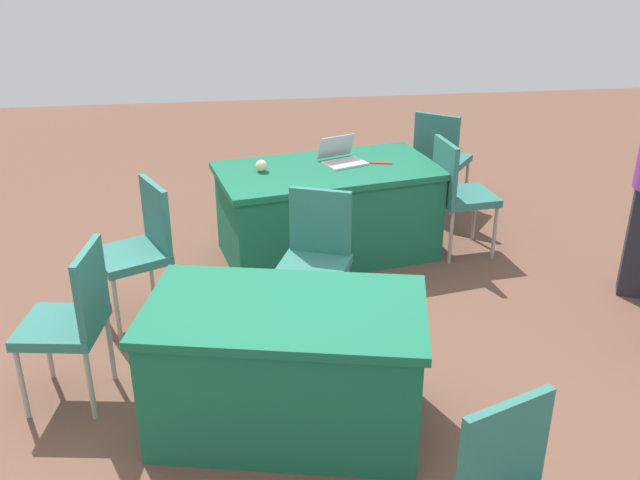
{
  "coord_description": "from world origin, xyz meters",
  "views": [
    {
      "loc": [
        0.3,
        3.54,
        2.6
      ],
      "look_at": [
        -0.19,
        -0.12,
        0.9
      ],
      "focal_mm": 40.29,
      "sensor_mm": 36.0,
      "label": 1
    }
  ],
  "objects_px": {
    "chair_tucked_left": "(315,254)",
    "table_mid_left": "(286,366)",
    "chair_by_pillar": "(458,189)",
    "chair_back_row": "(140,244)",
    "chair_near_front": "(72,316)",
    "laptop_silver": "(342,158)",
    "yarn_ball": "(262,166)",
    "scissors_red": "(381,163)",
    "table_foreground": "(328,211)",
    "chair_tucked_right": "(440,155)"
  },
  "relations": [
    {
      "from": "chair_near_front",
      "to": "chair_back_row",
      "type": "relative_size",
      "value": 0.98
    },
    {
      "from": "chair_near_front",
      "to": "laptop_silver",
      "type": "height_order",
      "value": "chair_near_front"
    },
    {
      "from": "chair_tucked_right",
      "to": "laptop_silver",
      "type": "height_order",
      "value": "chair_tucked_right"
    },
    {
      "from": "yarn_ball",
      "to": "chair_back_row",
      "type": "bearing_deg",
      "value": 44.42
    },
    {
      "from": "table_foreground",
      "to": "laptop_silver",
      "type": "distance_m",
      "value": 0.45
    },
    {
      "from": "chair_near_front",
      "to": "laptop_silver",
      "type": "relative_size",
      "value": 2.38
    },
    {
      "from": "table_mid_left",
      "to": "yarn_ball",
      "type": "xyz_separation_m",
      "value": [
        -0.0,
        -2.11,
        0.42
      ]
    },
    {
      "from": "chair_tucked_right",
      "to": "laptop_silver",
      "type": "distance_m",
      "value": 1.26
    },
    {
      "from": "table_mid_left",
      "to": "chair_near_front",
      "type": "xyz_separation_m",
      "value": [
        1.15,
        -0.39,
        0.18
      ]
    },
    {
      "from": "chair_by_pillar",
      "to": "yarn_ball",
      "type": "distance_m",
      "value": 1.59
    },
    {
      "from": "table_mid_left",
      "to": "scissors_red",
      "type": "height_order",
      "value": "scissors_red"
    },
    {
      "from": "table_mid_left",
      "to": "table_foreground",
      "type": "bearing_deg",
      "value": -103.95
    },
    {
      "from": "chair_by_pillar",
      "to": "scissors_red",
      "type": "height_order",
      "value": "chair_by_pillar"
    },
    {
      "from": "chair_near_front",
      "to": "chair_back_row",
      "type": "height_order",
      "value": "chair_back_row"
    },
    {
      "from": "chair_tucked_left",
      "to": "chair_back_row",
      "type": "bearing_deg",
      "value": 9.76
    },
    {
      "from": "chair_by_pillar",
      "to": "laptop_silver",
      "type": "bearing_deg",
      "value": -110.19
    },
    {
      "from": "chair_by_pillar",
      "to": "chair_back_row",
      "type": "distance_m",
      "value": 2.55
    },
    {
      "from": "chair_tucked_right",
      "to": "scissors_red",
      "type": "bearing_deg",
      "value": -96.65
    },
    {
      "from": "chair_near_front",
      "to": "chair_tucked_left",
      "type": "height_order",
      "value": "chair_near_front"
    },
    {
      "from": "table_foreground",
      "to": "yarn_ball",
      "type": "height_order",
      "value": "yarn_ball"
    },
    {
      "from": "laptop_silver",
      "to": "chair_near_front",
      "type": "bearing_deg",
      "value": 24.05
    },
    {
      "from": "chair_tucked_left",
      "to": "chair_back_row",
      "type": "xyz_separation_m",
      "value": [
        1.15,
        -0.25,
        0.03
      ]
    },
    {
      "from": "table_mid_left",
      "to": "laptop_silver",
      "type": "distance_m",
      "value": 2.37
    },
    {
      "from": "table_foreground",
      "to": "chair_back_row",
      "type": "bearing_deg",
      "value": 31.91
    },
    {
      "from": "laptop_silver",
      "to": "yarn_ball",
      "type": "xyz_separation_m",
      "value": [
        0.66,
        0.13,
        0.01
      ]
    },
    {
      "from": "scissors_red",
      "to": "table_foreground",
      "type": "bearing_deg",
      "value": -158.63
    },
    {
      "from": "chair_by_pillar",
      "to": "table_foreground",
      "type": "bearing_deg",
      "value": -102.4
    },
    {
      "from": "table_mid_left",
      "to": "yarn_ball",
      "type": "height_order",
      "value": "yarn_ball"
    },
    {
      "from": "chair_tucked_right",
      "to": "yarn_ball",
      "type": "relative_size",
      "value": 10.31
    },
    {
      "from": "chair_tucked_left",
      "to": "scissors_red",
      "type": "relative_size",
      "value": 5.27
    },
    {
      "from": "chair_by_pillar",
      "to": "yarn_ball",
      "type": "xyz_separation_m",
      "value": [
        1.57,
        -0.09,
        0.24
      ]
    },
    {
      "from": "chair_near_front",
      "to": "chair_back_row",
      "type": "distance_m",
      "value": 0.92
    },
    {
      "from": "chair_tucked_left",
      "to": "laptop_silver",
      "type": "relative_size",
      "value": 2.36
    },
    {
      "from": "chair_tucked_right",
      "to": "yarn_ball",
      "type": "xyz_separation_m",
      "value": [
        1.69,
        0.82,
        0.24
      ]
    },
    {
      "from": "table_foreground",
      "to": "laptop_silver",
      "type": "relative_size",
      "value": 4.66
    },
    {
      "from": "chair_tucked_right",
      "to": "chair_back_row",
      "type": "height_order",
      "value": "chair_back_row"
    },
    {
      "from": "chair_by_pillar",
      "to": "chair_back_row",
      "type": "xyz_separation_m",
      "value": [
        2.44,
        0.76,
        0.01
      ]
    },
    {
      "from": "yarn_ball",
      "to": "scissors_red",
      "type": "distance_m",
      "value": 0.97
    },
    {
      "from": "yarn_ball",
      "to": "table_foreground",
      "type": "bearing_deg",
      "value": -178.18
    },
    {
      "from": "table_mid_left",
      "to": "chair_tucked_right",
      "type": "xyz_separation_m",
      "value": [
        -1.69,
        -2.93,
        0.17
      ]
    },
    {
      "from": "chair_near_front",
      "to": "yarn_ball",
      "type": "xyz_separation_m",
      "value": [
        -1.16,
        -1.72,
        0.24
      ]
    },
    {
      "from": "scissors_red",
      "to": "yarn_ball",
      "type": "bearing_deg",
      "value": -161.52
    },
    {
      "from": "chair_near_front",
      "to": "chair_by_pillar",
      "type": "bearing_deg",
      "value": -50.05
    },
    {
      "from": "yarn_ball",
      "to": "scissors_red",
      "type": "xyz_separation_m",
      "value": [
        -0.96,
        -0.07,
        -0.04
      ]
    },
    {
      "from": "chair_tucked_left",
      "to": "table_mid_left",
      "type": "bearing_deg",
      "value": 96.13
    },
    {
      "from": "chair_tucked_left",
      "to": "chair_tucked_right",
      "type": "height_order",
      "value": "chair_tucked_right"
    },
    {
      "from": "chair_tucked_left",
      "to": "yarn_ball",
      "type": "bearing_deg",
      "value": -53.64
    },
    {
      "from": "chair_near_front",
      "to": "scissors_red",
      "type": "distance_m",
      "value": 2.79
    },
    {
      "from": "chair_tucked_right",
      "to": "scissors_red",
      "type": "distance_m",
      "value": 1.06
    },
    {
      "from": "chair_by_pillar",
      "to": "scissors_red",
      "type": "relative_size",
      "value": 5.36
    }
  ]
}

